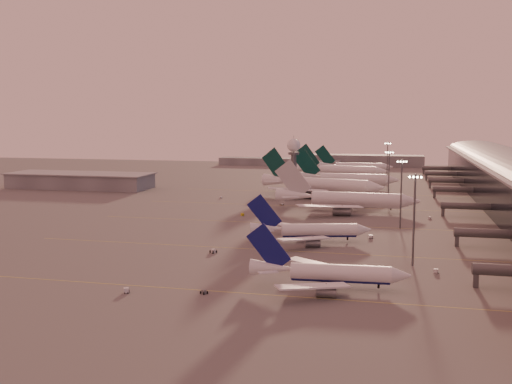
# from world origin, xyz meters

# --- Properties ---
(ground) EXTENTS (700.00, 700.00, 0.00)m
(ground) POSITION_xyz_m (0.00, 0.00, 0.00)
(ground) COLOR #514F4F
(ground) RESTS_ON ground
(taxiway_markings) EXTENTS (180.00, 185.25, 0.02)m
(taxiway_markings) POSITION_xyz_m (30.00, 56.00, 0.01)
(taxiway_markings) COLOR gold
(taxiway_markings) RESTS_ON ground
(hangar) EXTENTS (82.00, 27.00, 8.50)m
(hangar) POSITION_xyz_m (-120.00, 140.00, 4.32)
(hangar) COLOR slate
(hangar) RESTS_ON ground
(radar_tower) EXTENTS (6.40, 6.40, 31.10)m
(radar_tower) POSITION_xyz_m (5.00, 120.00, 20.95)
(radar_tower) COLOR #4F5156
(radar_tower) RESTS_ON ground
(mast_a) EXTENTS (3.60, 0.56, 25.00)m
(mast_a) POSITION_xyz_m (58.00, 0.00, 13.74)
(mast_a) COLOR #4F5156
(mast_a) RESTS_ON ground
(mast_b) EXTENTS (3.60, 0.56, 25.00)m
(mast_b) POSITION_xyz_m (55.00, 55.00, 13.74)
(mast_b) COLOR #4F5156
(mast_b) RESTS_ON ground
(mast_c) EXTENTS (3.60, 0.56, 25.00)m
(mast_c) POSITION_xyz_m (50.00, 110.00, 13.74)
(mast_c) COLOR #4F5156
(mast_c) RESTS_ON ground
(mast_d) EXTENTS (3.60, 0.56, 25.00)m
(mast_d) POSITION_xyz_m (48.00, 200.00, 13.74)
(mast_d) COLOR #4F5156
(mast_d) RESTS_ON ground
(distant_horizon) EXTENTS (165.00, 37.50, 9.00)m
(distant_horizon) POSITION_xyz_m (2.62, 325.14, 3.89)
(distant_horizon) COLOR slate
(distant_horizon) RESTS_ON ground
(narrowbody_near) EXTENTS (38.58, 30.74, 15.07)m
(narrowbody_near) POSITION_xyz_m (38.25, -26.49, 3.05)
(narrowbody_near) COLOR white
(narrowbody_near) RESTS_ON ground
(narrowbody_mid) EXTENTS (39.31, 30.98, 15.65)m
(narrowbody_mid) POSITION_xyz_m (26.85, 24.23, 3.17)
(narrowbody_mid) COLOR white
(narrowbody_mid) RESTS_ON ground
(widebody_white) EXTENTS (61.79, 49.47, 21.73)m
(widebody_white) POSITION_xyz_m (33.20, 90.11, 3.77)
(widebody_white) COLOR white
(widebody_white) RESTS_ON ground
(greentail_a) EXTENTS (64.85, 51.73, 24.02)m
(greentail_a) POSITION_xyz_m (16.57, 137.46, 4.24)
(greentail_a) COLOR white
(greentail_a) RESTS_ON ground
(greentail_b) EXTENTS (59.85, 48.27, 21.73)m
(greentail_b) POSITION_xyz_m (25.99, 174.13, 3.84)
(greentail_b) COLOR white
(greentail_b) RESTS_ON ground
(greentail_c) EXTENTS (60.72, 48.65, 22.20)m
(greentail_c) POSITION_xyz_m (19.11, 225.87, 3.92)
(greentail_c) COLOR white
(greentail_c) RESTS_ON ground
(greentail_d) EXTENTS (54.72, 44.12, 19.86)m
(greentail_d) POSITION_xyz_m (24.48, 263.13, 3.51)
(greentail_d) COLOR white
(greentail_d) RESTS_ON ground
(gsv_truck_a) EXTENTS (6.34, 4.68, 2.43)m
(gsv_truck_a) POSITION_xyz_m (-6.00, -40.79, 1.24)
(gsv_truck_a) COLOR silver
(gsv_truck_a) RESTS_ON ground
(gsv_tug_near) EXTENTS (3.14, 3.56, 0.87)m
(gsv_tug_near) POSITION_xyz_m (11.13, -37.66, 0.45)
(gsv_tug_near) COLOR #595B5E
(gsv_tug_near) RESTS_ON ground
(gsv_catering_a) EXTENTS (5.58, 3.46, 4.25)m
(gsv_catering_a) POSITION_xyz_m (63.86, -6.75, 2.12)
(gsv_catering_a) COLOR silver
(gsv_catering_a) RESTS_ON ground
(gsv_tug_mid) EXTENTS (4.38, 3.96, 1.07)m
(gsv_tug_mid) POSITION_xyz_m (1.04, 2.11, 0.55)
(gsv_tug_mid) COLOR silver
(gsv_tug_mid) RESTS_ON ground
(gsv_truck_b) EXTENTS (6.24, 3.42, 2.39)m
(gsv_truck_b) POSITION_xyz_m (45.87, 34.50, 1.22)
(gsv_truck_b) COLOR silver
(gsv_truck_b) RESTS_ON ground
(gsv_truck_c) EXTENTS (4.92, 5.60, 2.23)m
(gsv_truck_c) POSITION_xyz_m (-6.93, 68.81, 1.14)
(gsv_truck_c) COLOR gold
(gsv_truck_c) RESTS_ON ground
(gsv_catering_b) EXTENTS (4.74, 3.43, 3.56)m
(gsv_catering_b) POSITION_xyz_m (66.67, 78.18, 1.78)
(gsv_catering_b) COLOR silver
(gsv_catering_b) RESTS_ON ground
(gsv_tug_far) EXTENTS (3.43, 3.56, 0.89)m
(gsv_tug_far) POSITION_xyz_m (3.09, 100.45, 0.46)
(gsv_tug_far) COLOR silver
(gsv_tug_far) RESTS_ON ground
(gsv_truck_d) EXTENTS (3.10, 5.28, 2.01)m
(gsv_truck_d) POSITION_xyz_m (-30.27, 116.31, 1.03)
(gsv_truck_d) COLOR silver
(gsv_truck_d) RESTS_ON ground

